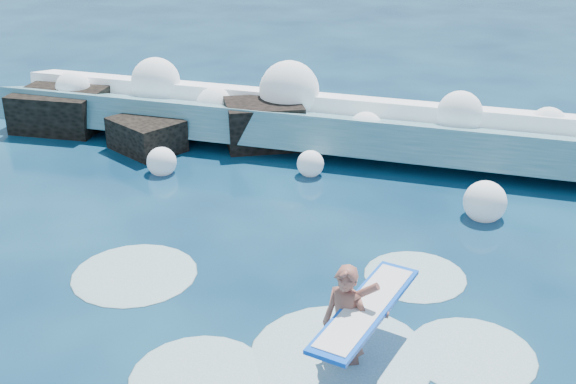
% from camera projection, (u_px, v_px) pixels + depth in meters
% --- Properties ---
extents(ground, '(200.00, 200.00, 0.00)m').
position_uv_depth(ground, '(168.00, 293.00, 12.10)').
color(ground, '#07203F').
rests_on(ground, ground).
extents(breaking_wave, '(17.34, 2.73, 1.49)m').
position_uv_depth(breaking_wave, '(324.00, 125.00, 18.37)').
color(breaking_wave, teal).
rests_on(breaking_wave, ground).
extents(rock_cluster, '(8.08, 3.28, 1.32)m').
position_uv_depth(rock_cluster, '(147.00, 123.00, 18.86)').
color(rock_cluster, black).
rests_on(rock_cluster, ground).
extents(surfer_with_board, '(1.24, 3.03, 1.89)m').
position_uv_depth(surfer_with_board, '(349.00, 323.00, 10.11)').
color(surfer_with_board, '#9C5748').
rests_on(surfer_with_board, ground).
extents(wave_spray, '(14.76, 4.67, 2.13)m').
position_uv_depth(wave_spray, '(302.00, 107.00, 18.17)').
color(wave_spray, white).
rests_on(wave_spray, ground).
extents(surf_foam, '(8.83, 5.53, 0.14)m').
position_uv_depth(surf_foam, '(308.00, 334.00, 11.04)').
color(surf_foam, silver).
rests_on(surf_foam, ground).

